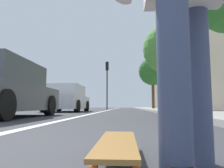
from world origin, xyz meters
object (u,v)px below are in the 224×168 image
parked_car_near (0,90)px  parked_car_mid (67,99)px  street_tree_far (153,72)px  skateboard (117,145)px  street_tree_mid (168,50)px  traffic_light (107,77)px

parked_car_near → parked_car_mid: (6.50, -0.01, -0.01)m
parked_car_mid → street_tree_far: 10.80m
skateboard → parked_car_mid: (10.82, 3.25, 0.61)m
skateboard → street_tree_mid: street_tree_mid is taller
traffic_light → parked_car_mid: bearing=169.3°
street_tree_mid → street_tree_far: size_ratio=1.06×
skateboard → parked_car_mid: parked_car_mid is taller
skateboard → street_tree_mid: (11.90, -2.61, 3.64)m
parked_car_mid → street_tree_mid: size_ratio=0.78×
traffic_light → street_tree_mid: size_ratio=0.85×
skateboard → traffic_light: 19.31m
street_tree_mid → traffic_light: bearing=31.3°
skateboard → street_tree_mid: size_ratio=0.16×
parked_car_mid → street_tree_mid: street_tree_mid is taller
parked_car_mid → parked_car_near: bearing=179.9°
parked_car_near → street_tree_far: bearing=-21.3°
skateboard → traffic_light: size_ratio=0.19×
traffic_light → street_tree_mid: bearing=-148.7°
traffic_light → street_tree_far: 4.36m
parked_car_near → parked_car_mid: bearing=-0.1°
parked_car_near → street_tree_mid: size_ratio=0.83×
skateboard → parked_car_mid: size_ratio=0.21×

